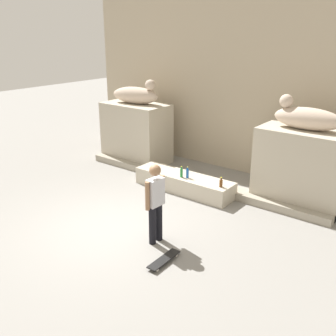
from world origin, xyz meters
TOP-DOWN VIEW (x-y plane):
  - ground_plane at (0.00, 0.00)m, footprint 40.00×40.00m
  - facade_wall at (0.00, 5.14)m, footprint 10.40×0.60m
  - pedestal_left at (-2.71, 3.67)m, footprint 2.12×1.18m
  - pedestal_right at (2.71, 3.67)m, footprint 2.12×1.18m
  - statue_reclining_left at (-2.67, 3.67)m, footprint 1.67×0.82m
  - statue_reclining_right at (2.67, 3.67)m, footprint 1.61×0.60m
  - ledge_block at (0.00, 2.55)m, footprint 2.81×0.73m
  - skater at (1.11, 0.03)m, footprint 0.23×0.54m
  - skateboard at (1.72, -0.47)m, footprint 0.22×0.81m
  - bottle_green at (0.04, 2.37)m, footprint 0.07×0.07m
  - bottle_blue at (0.19, 2.43)m, footprint 0.07×0.07m
  - bottle_brown at (1.20, 2.43)m, footprint 0.08×0.08m
  - stair_step at (0.00, 3.06)m, footprint 7.54×0.50m

SIDE VIEW (x-z plane):
  - ground_plane at x=0.00m, z-range 0.00..0.00m
  - skateboard at x=1.72m, z-range 0.02..0.10m
  - stair_step at x=0.00m, z-range 0.00..0.20m
  - ledge_block at x=0.00m, z-range 0.00..0.45m
  - bottle_brown at x=1.20m, z-range 0.43..0.68m
  - bottle_green at x=0.04m, z-range 0.42..0.72m
  - bottle_blue at x=0.19m, z-range 0.42..0.73m
  - skater at x=1.11m, z-range 0.09..1.76m
  - pedestal_left at x=-2.71m, z-range 0.00..1.89m
  - pedestal_right at x=2.71m, z-range 0.00..1.89m
  - statue_reclining_left at x=-2.67m, z-range 1.78..2.56m
  - statue_reclining_right at x=2.67m, z-range 1.78..2.56m
  - facade_wall at x=0.00m, z-range 0.00..6.35m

